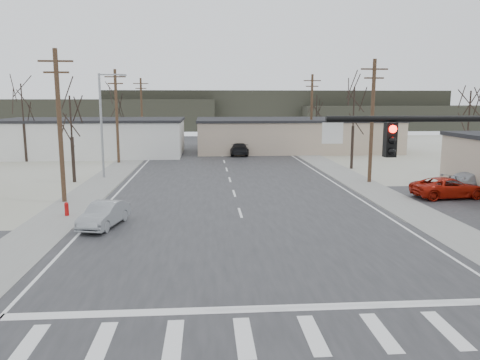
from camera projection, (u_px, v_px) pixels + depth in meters
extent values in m
plane|color=silver|center=(254.00, 257.00, 20.31)|extent=(140.00, 140.00, 0.00)
cube|color=#272729|center=(233.00, 191.00, 35.05)|extent=(18.00, 110.00, 0.05)
cube|color=#272729|center=(254.00, 257.00, 20.30)|extent=(90.00, 10.00, 0.04)
cube|color=gray|center=(104.00, 181.00, 39.20)|extent=(3.00, 90.00, 0.06)
cube|color=gray|center=(351.00, 178.00, 40.73)|extent=(3.00, 90.00, 0.06)
cylinder|color=black|center=(468.00, 119.00, 13.58)|extent=(8.40, 0.18, 0.18)
cube|color=black|center=(390.00, 140.00, 13.51)|extent=(0.32, 0.30, 1.00)
sphere|color=#FF0C05|center=(393.00, 129.00, 13.29)|extent=(0.22, 0.22, 0.22)
cube|color=silver|center=(333.00, 133.00, 13.35)|extent=(0.60, 0.04, 0.60)
cylinder|color=#A50C0C|center=(67.00, 211.00, 27.38)|extent=(0.24, 0.24, 0.70)
sphere|color=#A50C0C|center=(66.00, 204.00, 27.31)|extent=(0.24, 0.24, 0.24)
cube|color=silver|center=(93.00, 138.00, 58.12)|extent=(22.00, 12.00, 4.20)
cube|color=black|center=(92.00, 120.00, 57.75)|extent=(22.30, 12.30, 0.30)
cube|color=tan|center=(294.00, 135.00, 63.95)|extent=(26.00, 14.00, 4.00)
cube|color=black|center=(294.00, 120.00, 63.59)|extent=(26.30, 14.30, 0.30)
cylinder|color=#4E3124|center=(60.00, 127.00, 30.43)|extent=(0.30, 0.30, 10.00)
cube|color=#4E3124|center=(56.00, 61.00, 29.73)|extent=(2.20, 0.12, 0.12)
cube|color=#4E3124|center=(56.00, 72.00, 29.85)|extent=(1.60, 0.12, 0.12)
cylinder|color=#4E3124|center=(117.00, 117.00, 50.10)|extent=(0.30, 0.30, 10.00)
cube|color=#4E3124|center=(115.00, 77.00, 49.39)|extent=(2.20, 0.12, 0.12)
cube|color=#4E3124|center=(115.00, 84.00, 49.51)|extent=(1.60, 0.12, 0.12)
cylinder|color=#4E3124|center=(142.00, 112.00, 69.76)|extent=(0.30, 0.30, 10.00)
cube|color=#4E3124|center=(141.00, 84.00, 69.05)|extent=(2.20, 0.12, 0.12)
cube|color=#4E3124|center=(141.00, 88.00, 69.17)|extent=(1.60, 0.12, 0.12)
cylinder|color=#4E3124|center=(372.00, 122.00, 38.00)|extent=(0.30, 0.30, 10.00)
cube|color=#4E3124|center=(374.00, 69.00, 37.29)|extent=(2.20, 0.12, 0.12)
cube|color=#4E3124|center=(374.00, 78.00, 37.41)|extent=(1.60, 0.12, 0.12)
cylinder|color=#4E3124|center=(311.00, 114.00, 59.63)|extent=(0.30, 0.30, 10.00)
cube|color=#4E3124|center=(312.00, 81.00, 58.92)|extent=(2.20, 0.12, 0.12)
cube|color=#4E3124|center=(312.00, 86.00, 59.04)|extent=(1.60, 0.12, 0.12)
cylinder|color=gray|center=(101.00, 127.00, 40.39)|extent=(0.20, 0.20, 9.00)
cylinder|color=gray|center=(111.00, 75.00, 39.72)|extent=(2.00, 0.12, 0.12)
cube|color=gray|center=(123.00, 75.00, 39.80)|extent=(0.60, 0.25, 0.18)
cylinder|color=black|center=(73.00, 160.00, 38.71)|extent=(0.28, 0.28, 3.75)
cylinder|color=black|center=(71.00, 119.00, 38.15)|extent=(0.14, 0.14, 3.75)
cylinder|color=black|center=(352.00, 147.00, 46.42)|extent=(0.28, 0.28, 4.25)
cylinder|color=black|center=(354.00, 109.00, 45.78)|extent=(0.14, 0.14, 4.25)
cylinder|color=black|center=(118.00, 134.00, 64.14)|extent=(0.28, 0.28, 4.50)
cylinder|color=black|center=(117.00, 104.00, 63.46)|extent=(0.14, 0.14, 4.50)
cylinder|color=black|center=(316.00, 132.00, 72.18)|extent=(0.28, 0.28, 4.00)
cylinder|color=black|center=(317.00, 108.00, 71.58)|extent=(0.14, 0.14, 4.00)
cylinder|color=black|center=(466.00, 152.00, 43.19)|extent=(0.28, 0.28, 4.00)
cylinder|color=black|center=(469.00, 113.00, 42.59)|extent=(0.14, 0.14, 4.00)
cylinder|color=black|center=(25.00, 141.00, 51.76)|extent=(0.28, 0.28, 4.50)
cylinder|color=black|center=(22.00, 104.00, 51.08)|extent=(0.14, 0.14, 4.50)
cube|color=#333026|center=(62.00, 115.00, 107.64)|extent=(70.00, 18.00, 7.00)
cube|color=#333026|center=(275.00, 110.00, 115.02)|extent=(80.00, 18.00, 9.00)
cube|color=#333026|center=(423.00, 117.00, 111.95)|extent=(60.00, 18.00, 5.50)
imported|color=gray|center=(104.00, 214.00, 25.01)|extent=(2.25, 4.22, 1.32)
imported|color=black|center=(239.00, 148.00, 58.00)|extent=(2.44, 5.64, 1.62)
imported|color=black|center=(223.00, 142.00, 67.53)|extent=(2.57, 4.79, 1.55)
imported|color=#A11508|center=(448.00, 188.00, 32.49)|extent=(5.28, 2.82, 1.41)
imported|color=#ACB0B7|center=(474.00, 182.00, 34.23)|extent=(5.68, 4.06, 1.53)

